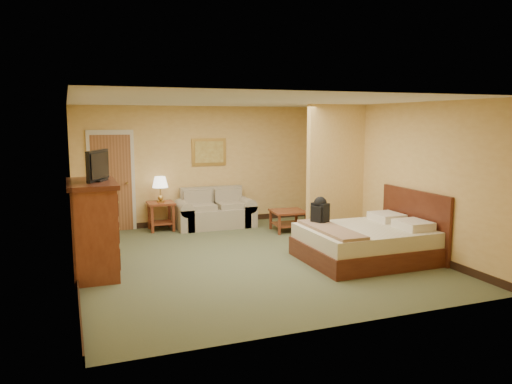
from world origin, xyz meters
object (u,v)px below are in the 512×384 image
coffee_table (288,216)px  dresser (94,228)px  loveseat (215,214)px  bed (369,242)px

coffee_table → dresser: bearing=-157.4°
coffee_table → dresser: dresser is taller
loveseat → dresser: (-2.62, -2.58, 0.43)m
loveseat → dresser: dresser is taller
loveseat → dresser: 3.70m
loveseat → dresser: bearing=-135.4°
coffee_table → dresser: (-3.93, -1.64, 0.40)m
loveseat → bed: bearing=-63.7°
dresser → loveseat: bearing=44.6°
coffee_table → bed: bearing=-81.6°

